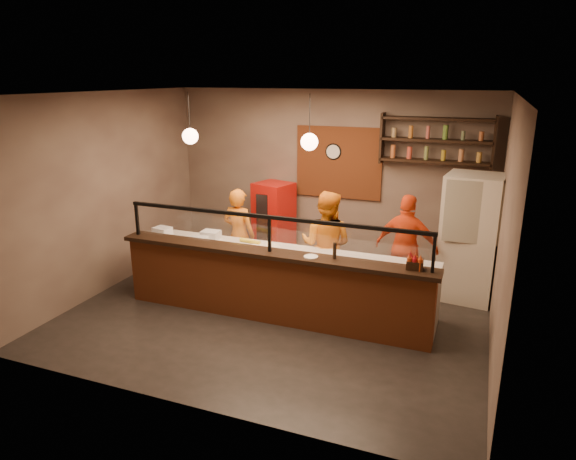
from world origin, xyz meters
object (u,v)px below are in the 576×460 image
at_px(fridge, 470,238).
at_px(pepper_mill, 335,251).
at_px(red_cooler, 274,221).
at_px(condiment_caddy, 415,265).
at_px(cook_mid, 326,245).
at_px(cook_left, 239,235).
at_px(wall_clock, 334,152).
at_px(cook_right, 406,247).
at_px(pizza_dough, 264,247).

bearing_deg(fridge, pepper_mill, -125.53).
bearing_deg(fridge, red_cooler, 177.66).
bearing_deg(red_cooler, condiment_caddy, -22.49).
distance_m(condiment_caddy, pepper_mill, 1.07).
relative_size(cook_mid, pepper_mill, 7.70).
distance_m(cook_mid, condiment_caddy, 1.86).
bearing_deg(fridge, cook_left, -163.87).
relative_size(wall_clock, cook_right, 0.18).
xyz_separation_m(red_cooler, pepper_mill, (1.89, -2.41, 0.42)).
bearing_deg(pepper_mill, cook_left, 149.14).
height_order(cook_right, red_cooler, cook_right).
xyz_separation_m(fridge, pizza_dough, (-2.93, -1.33, -0.09)).
height_order(cook_left, condiment_caddy, cook_left).
xyz_separation_m(wall_clock, cook_mid, (0.39, -1.65, -1.23)).
xyz_separation_m(cook_left, red_cooler, (0.15, 1.18, -0.06)).
relative_size(red_cooler, condiment_caddy, 7.28).
height_order(cook_right, pizza_dough, cook_right).
xyz_separation_m(cook_right, fridge, (0.92, 0.36, 0.16)).
height_order(wall_clock, cook_mid, wall_clock).
relative_size(cook_right, red_cooler, 1.13).
bearing_deg(red_cooler, pepper_mill, -35.13).
relative_size(fridge, pepper_mill, 8.87).
relative_size(cook_mid, pizza_dough, 3.62).
height_order(pizza_dough, condiment_caddy, condiment_caddy).
distance_m(cook_left, cook_mid, 1.61).
bearing_deg(cook_left, wall_clock, -123.78).
distance_m(wall_clock, red_cooler, 1.75).
xyz_separation_m(cook_right, pepper_mill, (-0.75, -1.48, 0.33)).
distance_m(fridge, pepper_mill, 2.49).
relative_size(red_cooler, pizza_dough, 3.12).
bearing_deg(red_cooler, wall_clock, 32.98).
distance_m(cook_mid, pepper_mill, 1.19).
bearing_deg(pepper_mill, red_cooler, 128.18).
relative_size(cook_left, red_cooler, 1.08).
xyz_separation_m(cook_left, pizza_dough, (0.79, -0.71, 0.10)).
height_order(cook_right, pepper_mill, cook_right).
bearing_deg(cook_left, pepper_mill, 154.46).
distance_m(cook_left, cook_right, 2.81).
xyz_separation_m(cook_left, pepper_mill, (2.04, -1.22, 0.36)).
distance_m(red_cooler, pepper_mill, 3.09).
bearing_deg(pizza_dough, cook_right, 25.86).
relative_size(cook_left, pizza_dough, 3.37).
bearing_deg(cook_right, fridge, -151.39).
height_order(wall_clock, cook_right, wall_clock).
bearing_deg(cook_right, wall_clock, -30.53).
distance_m(cook_left, fridge, 3.77).
relative_size(wall_clock, condiment_caddy, 1.46).
bearing_deg(red_cooler, cook_left, -80.68).
bearing_deg(fridge, wall_clock, 167.39).
bearing_deg(cook_mid, condiment_caddy, 147.23).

